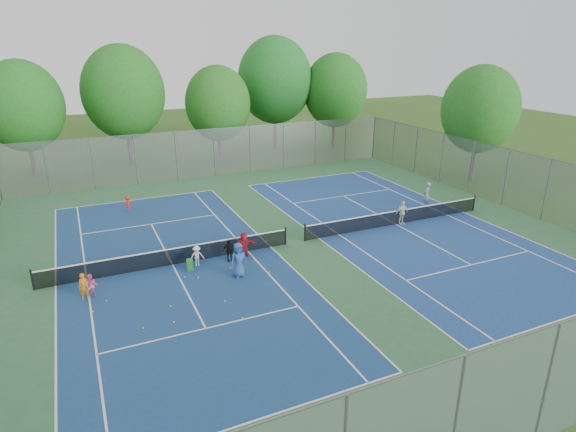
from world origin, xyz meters
The scene contains 38 objects.
ground centered at (0.00, 0.00, 0.00)m, with size 120.00×120.00×0.00m, color #2D5219.
court_pad centered at (0.00, 0.00, 0.01)m, with size 32.00×32.00×0.01m, color #2E6339.
court_left centered at (-7.00, 0.00, 0.02)m, with size 10.97×23.77×0.01m, color navy.
court_right centered at (7.00, 0.00, 0.02)m, with size 10.97×23.77×0.01m, color navy.
net_left centered at (-7.00, 0.00, 0.46)m, with size 12.87×0.10×0.91m, color black.
net_right centered at (7.00, 0.00, 0.46)m, with size 12.87×0.10×0.91m, color black.
fence_north centered at (0.00, 16.00, 2.00)m, with size 32.00×0.10×4.00m, color gray.
fence_south centered at (0.00, -16.00, 2.00)m, with size 32.00×0.10×4.00m, color gray.
fence_east centered at (16.00, 0.00, 2.00)m, with size 32.00×0.10×4.00m, color gray.
tree_nw centered at (-14.00, 22.00, 5.89)m, with size 6.40×6.40×9.58m.
tree_nl centered at (-6.00, 23.00, 6.54)m, with size 7.20×7.20×10.69m.
tree_nc centered at (2.00, 21.00, 5.39)m, with size 6.00×6.00×8.85m.
tree_nr centered at (9.00, 24.00, 7.04)m, with size 7.60×7.60×11.42m.
tree_ne centered at (15.00, 22.00, 5.97)m, with size 6.60×6.60×9.77m.
tree_side_e centered at (19.00, 6.00, 5.74)m, with size 6.00×6.00×9.20m.
ball_crate centered at (-6.47, 0.88, 0.17)m, with size 0.40×0.40×0.34m, color blue.
ball_hopper centered at (-6.32, -0.99, 0.30)m, with size 0.31×0.31×0.61m, color #25892E.
student_a centered at (-11.25, -1.83, 0.62)m, with size 0.45×0.30×1.24m, color orange.
student_b centered at (-10.95, -1.87, 0.58)m, with size 0.56×0.44×1.16m, color #DF5798.
student_c centered at (-5.84, -0.60, 0.55)m, with size 0.71×0.41×1.09m, color white.
student_d centered at (-4.16, -0.74, 0.61)m, with size 0.71×0.30×1.21m, color black.
student_e centered at (-4.28, -2.60, 0.88)m, with size 0.86×0.56×1.76m, color #295199.
student_f centered at (-3.28, -0.60, 0.70)m, with size 1.29×0.41×1.39m, color #AF1925.
child_far_baseline centered at (-7.94, 9.60, 0.53)m, with size 0.69×0.40×1.07m, color red.
instructor centered at (10.78, 1.79, 0.92)m, with size 0.67×0.44×1.84m, color gray.
teen_court_b centered at (7.32, -0.08, 0.77)m, with size 0.90×0.37×1.53m, color silver.
tennis_ball_0 centered at (-6.76, -1.71, 0.03)m, with size 0.07×0.07×0.07m, color #CFE435.
tennis_ball_1 centered at (-2.80, -2.90, 0.03)m, with size 0.07×0.07×0.07m, color #B2C92E.
tennis_ball_2 centered at (-9.30, -5.38, 0.03)m, with size 0.07×0.07×0.07m, color #ABCE2F.
tennis_ball_3 centered at (-6.17, -2.04, 0.03)m, with size 0.07×0.07×0.07m, color #C3E635.
tennis_ball_4 centered at (-3.01, -1.41, 0.03)m, with size 0.07×0.07×0.07m, color #A0C32D.
tennis_ball_5 centered at (-5.44, -6.33, 0.03)m, with size 0.07×0.07×0.07m, color #AED531.
tennis_ball_6 centered at (-5.67, -4.73, 0.03)m, with size 0.07×0.07×0.07m, color #C9F438.
tennis_ball_7 centered at (-7.94, -4.15, 0.03)m, with size 0.07×0.07×0.07m, color yellow.
tennis_ball_8 centered at (-8.08, -5.46, 0.03)m, with size 0.07×0.07×0.07m, color #DEF138.
tennis_ball_9 centered at (-11.04, -3.22, 0.03)m, with size 0.07×0.07×0.07m, color gold.
tennis_ball_10 centered at (-10.43, -2.49, 0.03)m, with size 0.07×0.07×0.07m, color #C0D130.
tennis_ball_11 centered at (-4.42, -1.67, 0.03)m, with size 0.07×0.07×0.07m, color #B9CB2F.
Camera 1 is at (-10.86, -22.83, 10.88)m, focal length 30.00 mm.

